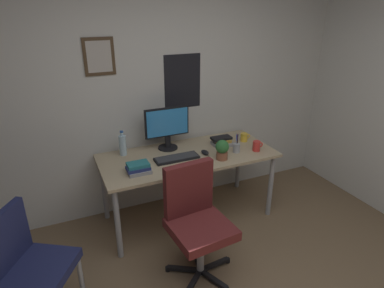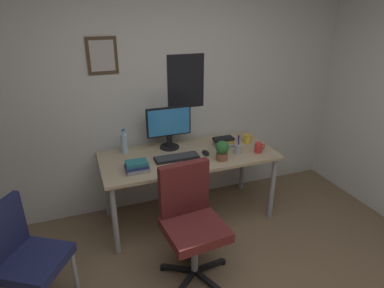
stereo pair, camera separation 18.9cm
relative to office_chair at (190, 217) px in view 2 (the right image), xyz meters
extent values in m
cube|color=silver|center=(0.09, 1.19, 0.77)|extent=(4.40, 0.08, 2.60)
cube|color=#4C3823|center=(-0.45, 1.14, 1.13)|extent=(0.28, 0.02, 0.34)
cube|color=beige|center=(-0.45, 1.13, 1.13)|extent=(0.22, 0.00, 0.28)
cube|color=black|center=(0.37, 1.15, 0.83)|extent=(0.40, 0.01, 0.56)
cube|color=tan|center=(0.25, 0.73, 0.18)|extent=(1.72, 0.76, 0.03)
cylinder|color=#9EA0A5|center=(-0.56, 0.41, -0.18)|extent=(0.05, 0.05, 0.70)
cylinder|color=#9EA0A5|center=(1.05, 0.41, -0.18)|extent=(0.05, 0.05, 0.70)
cylinder|color=#9EA0A5|center=(-0.56, 1.05, -0.18)|extent=(0.05, 0.05, 0.70)
cylinder|color=#9EA0A5|center=(1.05, 1.05, -0.18)|extent=(0.05, 0.05, 0.70)
cube|color=#591E1E|center=(0.01, -0.08, -0.07)|extent=(0.50, 0.50, 0.08)
cube|color=#591E1E|center=(-0.01, 0.12, 0.20)|extent=(0.42, 0.11, 0.45)
cylinder|color=#9EA0A5|center=(0.01, -0.08, -0.32)|extent=(0.07, 0.07, 0.42)
cube|color=black|center=(0.15, -0.07, -0.49)|extent=(0.28, 0.06, 0.03)
cylinder|color=black|center=(0.29, -0.05, -0.51)|extent=(0.04, 0.04, 0.04)
cube|color=black|center=(0.04, 0.06, -0.49)|extent=(0.10, 0.28, 0.03)
cylinder|color=black|center=(0.07, 0.19, -0.51)|extent=(0.04, 0.04, 0.04)
cube|color=black|center=(-0.11, -0.01, -0.49)|extent=(0.26, 0.18, 0.03)
cylinder|color=black|center=(-0.23, 0.07, -0.51)|extent=(0.04, 0.04, 0.04)
cube|color=black|center=(-0.10, -0.17, -0.49)|extent=(0.24, 0.21, 0.03)
cube|color=black|center=(0.06, -0.21, -0.49)|extent=(0.15, 0.27, 0.03)
cube|color=#1E234C|center=(-1.17, 0.00, -0.09)|extent=(0.58, 0.58, 0.07)
cube|color=#1E234C|center=(-1.33, 0.10, 0.15)|extent=(0.25, 0.37, 0.40)
cylinder|color=#9EA0A5|center=(-0.92, 0.05, -0.33)|extent=(0.05, 0.05, 0.41)
cylinder|color=#9EA0A5|center=(-1.23, 0.24, -0.33)|extent=(0.05, 0.05, 0.41)
cylinder|color=black|center=(0.12, 0.95, 0.21)|extent=(0.20, 0.20, 0.01)
cube|color=black|center=(0.12, 0.95, 0.27)|extent=(0.05, 0.04, 0.12)
cube|color=black|center=(0.12, 0.95, 0.48)|extent=(0.46, 0.02, 0.30)
cube|color=#338CD8|center=(0.12, 0.94, 0.48)|extent=(0.43, 0.00, 0.27)
cube|color=black|center=(0.10, 0.67, 0.21)|extent=(0.43, 0.15, 0.02)
cube|color=#38383A|center=(0.10, 0.67, 0.22)|extent=(0.41, 0.13, 0.00)
ellipsoid|color=black|center=(0.40, 0.67, 0.22)|extent=(0.06, 0.11, 0.04)
cylinder|color=silver|center=(-0.34, 0.98, 0.30)|extent=(0.07, 0.07, 0.20)
cylinder|color=silver|center=(-0.34, 0.98, 0.42)|extent=(0.03, 0.03, 0.04)
cylinder|color=#2659B2|center=(-0.34, 0.98, 0.44)|extent=(0.03, 0.03, 0.01)
cylinder|color=red|center=(0.91, 0.53, 0.25)|extent=(0.08, 0.08, 0.10)
torus|color=red|center=(0.96, 0.53, 0.25)|extent=(0.05, 0.01, 0.05)
cylinder|color=yellow|center=(0.94, 0.80, 0.24)|extent=(0.08, 0.08, 0.09)
torus|color=yellow|center=(0.99, 0.80, 0.25)|extent=(0.05, 0.01, 0.05)
cylinder|color=brown|center=(0.50, 0.50, 0.24)|extent=(0.11, 0.11, 0.07)
sphere|color=#2D6B33|center=(0.50, 0.50, 0.33)|extent=(0.13, 0.13, 0.13)
ellipsoid|color=#287A38|center=(0.47, 0.52, 0.35)|extent=(0.07, 0.08, 0.02)
ellipsoid|color=#287A38|center=(0.53, 0.52, 0.34)|extent=(0.07, 0.08, 0.02)
ellipsoid|color=#287A38|center=(0.47, 0.47, 0.35)|extent=(0.08, 0.07, 0.02)
cylinder|color=#9EA0A5|center=(0.71, 0.58, 0.25)|extent=(0.07, 0.07, 0.09)
cylinder|color=#263FBF|center=(0.71, 0.58, 0.32)|extent=(0.01, 0.01, 0.13)
cylinder|color=red|center=(0.72, 0.59, 0.32)|extent=(0.01, 0.01, 0.13)
cylinder|color=black|center=(0.72, 0.58, 0.32)|extent=(0.01, 0.01, 0.13)
cylinder|color=#9EA0A5|center=(0.72, 0.58, 0.33)|extent=(0.01, 0.03, 0.14)
cylinder|color=#9EA0A5|center=(0.71, 0.58, 0.33)|extent=(0.01, 0.02, 0.14)
cube|color=gray|center=(0.67, 0.80, 0.22)|extent=(0.20, 0.17, 0.03)
cube|color=gold|center=(0.67, 0.82, 0.25)|extent=(0.16, 0.17, 0.03)
cube|color=black|center=(0.66, 0.81, 0.27)|extent=(0.21, 0.11, 0.02)
cube|color=gray|center=(-0.30, 0.54, 0.22)|extent=(0.20, 0.14, 0.03)
cube|color=navy|center=(-0.31, 0.54, 0.25)|extent=(0.20, 0.12, 0.03)
cube|color=#26727A|center=(-0.30, 0.56, 0.27)|extent=(0.19, 0.13, 0.03)
camera|label=1|loc=(-0.92, -2.00, 1.57)|focal=30.81mm
camera|label=2|loc=(-0.75, -2.07, 1.57)|focal=30.81mm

